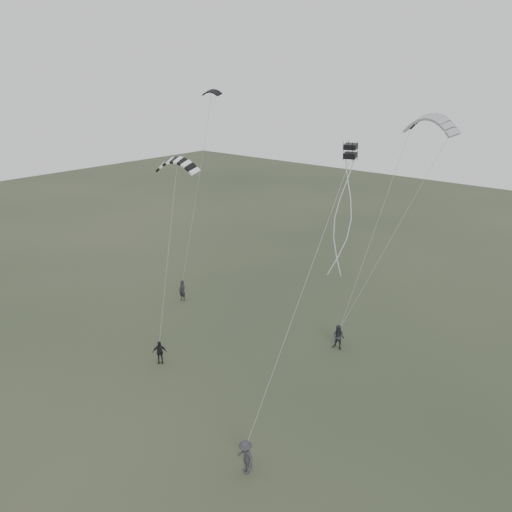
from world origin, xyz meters
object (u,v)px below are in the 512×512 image
Objects in this scene: kite_dark_small at (212,91)px; kite_striped at (176,160)px; flyer_right at (338,337)px; kite_box at (350,151)px; flyer_left at (182,290)px; flyer_far at (245,457)px; flyer_center at (160,352)px; kite_pale_large at (431,117)px.

kite_striped is at bearing -68.79° from kite_dark_small.
flyer_right is 2.48× the size of kite_box.
kite_dark_small is at bearing 60.61° from flyer_left.
flyer_left is 1.00× the size of flyer_far.
flyer_right reaches higher than flyer_center.
flyer_left is 19.82m from flyer_far.
kite_box is at bearing -21.55° from kite_dark_small.
flyer_far is at bearing -86.56° from flyer_right.
kite_box reaches higher than kite_striped.
kite_dark_small is 16.22m from kite_box.
flyer_center is at bearing -75.10° from kite_striped.
kite_dark_small reaches higher than kite_box.
kite_pale_large reaches higher than flyer_right.
kite_dark_small reaches higher than kite_striped.
kite_dark_small is at bearing 152.33° from flyer_far.
kite_dark_small is (-15.22, 13.81, 15.57)m from flyer_far.
kite_striped is (-10.20, -4.62, 11.45)m from flyer_right.
flyer_left is 15.87m from kite_dark_small.
kite_box reaches higher than flyer_left.
flyer_left is 14.01m from flyer_right.
flyer_left is at bearing 152.77° from kite_box.
flyer_left is 0.46× the size of kite_pale_large.
kite_dark_small is 2.34× the size of kite_box.
kite_striped is at bearing 69.27° from flyer_center.
flyer_left is 1.01× the size of flyer_right.
flyer_far is 25.79m from kite_dark_small.
flyer_left reaches higher than flyer_right.
kite_pale_large is 9.83m from kite_box.
flyer_center is 2.20× the size of kite_box.
kite_box is (-0.18, 8.27, 13.14)m from flyer_far.
kite_box is (2.38, -4.23, 13.14)m from flyer_right.
kite_striped is 4.44× the size of kite_box.
kite_striped is (2.46, -5.94, -4.12)m from kite_dark_small.
flyer_far is 0.46× the size of kite_pale_large.
kite_dark_small reaches higher than flyer_far.
kite_pale_large is (2.46, 5.54, 14.21)m from flyer_right.
flyer_far is at bearing -43.55° from kite_dark_small.
kite_striped is at bearing 162.86° from flyer_far.
flyer_far is at bearing -44.83° from kite_striped.
flyer_center is 12.53m from kite_striped.
flyer_far reaches higher than flyer_right.
flyer_center is 22.82m from kite_pale_large.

